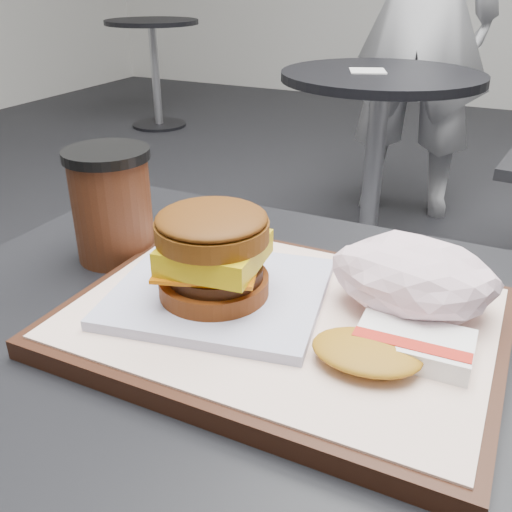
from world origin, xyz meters
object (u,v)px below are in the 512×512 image
Objects in this scene: coffee_cup at (112,201)px; patron at (422,12)px; breakfast_sandwich at (215,263)px; serving_tray at (282,321)px; hash_brown at (393,347)px; customer_table at (289,507)px; crumpled_wrapper at (414,277)px; neighbor_table at (377,129)px.

coffee_cup is 0.07× the size of patron.
coffee_cup is at bearing 158.60° from breakfast_sandwich.
hash_brown reaches higher than serving_tray.
crumpled_wrapper reaches higher than customer_table.
neighbor_table is at bearing 93.47° from coffee_cup.
serving_tray is 0.12m from crumpled_wrapper.
crumpled_wrapper is 1.64m from neighbor_table.
customer_table is 2.11× the size of serving_tray.
breakfast_sandwich is 1.73× the size of coffee_cup.
crumpled_wrapper reaches higher than serving_tray.
coffee_cup is (-0.33, 0.00, 0.02)m from crumpled_wrapper.
serving_tray is at bearing -151.16° from crumpled_wrapper.
customer_table is at bearing -131.03° from crumpled_wrapper.
breakfast_sandwich is at bearing 89.15° from patron.
customer_table is 0.26m from breakfast_sandwich.
crumpled_wrapper is 0.08× the size of patron.
breakfast_sandwich reaches higher than hash_brown.
neighbor_table is (-0.32, 1.62, -0.23)m from serving_tray.
patron is (-0.35, 2.31, 0.12)m from serving_tray.
breakfast_sandwich is at bearing 165.93° from customer_table.
breakfast_sandwich is 0.18m from crumpled_wrapper.
customer_table is 0.26m from crumpled_wrapper.
breakfast_sandwich is (-0.09, 0.02, 0.24)m from customer_table.
breakfast_sandwich is 1.67m from neighbor_table.
crumpled_wrapper is at bearing -74.74° from neighbor_table.
breakfast_sandwich is at bearing -171.53° from serving_tray.
crumpled_wrapper is (0.10, 0.06, 0.04)m from serving_tray.
hash_brown is (0.17, -0.02, -0.03)m from breakfast_sandwich.
coffee_cup reaches higher than customer_table.
patron reaches higher than neighbor_table.
customer_table is at bearing -14.07° from breakfast_sandwich.
coffee_cup is 2.26m from patron.
neighbor_table is at bearing 105.26° from crumpled_wrapper.
breakfast_sandwich is at bearing -80.86° from neighbor_table.
patron is at bearing 93.00° from coffee_cup.
customer_table is at bearing -78.02° from neighbor_table.
hash_brown is at bearing -5.69° from breakfast_sandwich.
serving_tray is 3.02× the size of coffee_cup.
serving_tray is (-0.03, 0.03, 0.20)m from customer_table.
breakfast_sandwich is 0.29× the size of neighbor_table.
serving_tray is 3.14× the size of hash_brown.
patron reaches higher than serving_tray.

